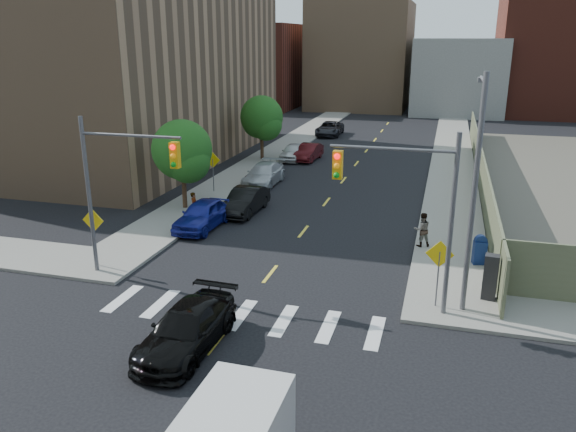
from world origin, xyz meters
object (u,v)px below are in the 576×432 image
Objects in this scene: parked_car_silver at (264,174)px; pedestrian_east at (422,230)px; mailbox at (480,250)px; parked_car_black at (245,201)px; parked_car_blue at (202,215)px; pedestrian_west at (194,206)px; parked_car_white at (293,152)px; black_sedan at (187,329)px; payphone at (490,277)px; parked_car_red at (263,174)px; parked_car_maroon at (309,152)px; parked_car_grey at (330,129)px.

pedestrian_east is (11.57, -10.07, 0.26)m from parked_car_silver.
parked_car_black is at bearing 147.32° from mailbox.
parked_car_blue is 1.01× the size of parked_car_black.
pedestrian_west reaches higher than mailbox.
parked_car_white is 22.22m from pedestrian_east.
parked_car_blue is 1.11× the size of parked_car_white.
pedestrian_east reaches higher than black_sedan.
payphone is (13.40, -8.62, 0.32)m from parked_car_black.
black_sedan is at bearing -83.64° from parked_car_red.
parked_car_white is (0.00, 8.12, 0.09)m from parked_car_red.
parked_car_silver is at bearing -88.15° from parked_car_white.
payphone reaches higher than pedestrian_east.
mailbox is 0.87× the size of pedestrian_west.
parked_car_white is (0.00, 18.85, -0.08)m from parked_car_blue.
pedestrian_west reaches higher than parked_car_silver.
parked_car_white is 0.98× the size of parked_car_maroon.
parked_car_maroon is at bearing 91.98° from parked_car_black.
pedestrian_east is (11.80, 0.02, 0.23)m from parked_car_blue.
parked_car_red is 9.85m from pedestrian_west.
mailbox is (14.24, -11.70, 0.07)m from parked_car_silver.
parked_car_silver is (-1.07, 6.78, 0.00)m from parked_car_black.
parked_car_blue is at bearing -139.35° from pedestrian_west.
parked_car_blue is at bearing -91.41° from parked_car_silver.
parked_car_grey is 40.28m from payphone.
pedestrian_east is (7.10, 11.81, 0.29)m from black_sedan.
parked_car_blue is 0.87× the size of parked_car_grey.
payphone reaches higher than parked_car_blue.
parked_car_silver is 2.80× the size of payphone.
black_sedan is (4.30, -44.14, -0.01)m from parked_car_grey.
parked_car_blue is 3.56m from parked_car_black.
parked_car_grey is (0.40, 21.63, 0.12)m from parked_car_red.
pedestrian_west reaches higher than parked_car_blue.
pedestrian_west is at bearing -97.20° from parked_car_silver.
parked_car_grey is 3.06× the size of pedestrian_east.
parked_car_black is 0.91× the size of black_sedan.
pedestrian_east is (11.80, -10.70, 0.40)m from parked_car_red.
payphone is 6.06m from pedestrian_east.
mailbox is (13.17, -20.80, 0.12)m from parked_car_maroon.
parked_car_blue is 12.69m from black_sedan.
parked_car_silver is 8.75m from parked_car_white.
parked_car_white is (-0.23, 8.75, -0.04)m from parked_car_silver.
parked_car_silver is at bearing -74.91° from parked_car_red.
parked_car_black is at bearing -89.12° from parked_car_grey.
parked_car_black is at bearing -38.08° from pedestrian_east.
mailbox reaches higher than parked_car_silver.
pedestrian_east reaches higher than parked_car_black.
payphone is at bearing -52.90° from parked_car_red.
parked_car_red is 8.12m from parked_car_white.
parked_car_maroon is at bearing 110.14° from mailbox.
pedestrian_east is at bearing 124.75° from payphone.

